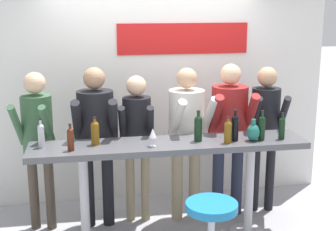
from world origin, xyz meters
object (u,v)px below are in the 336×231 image
at_px(person_right, 265,123).
at_px(wine_bottle_4, 95,132).
at_px(decorative_vase, 253,132).
at_px(wine_glass_0, 153,134).
at_px(person_left, 96,131).
at_px(person_center_left, 137,132).
at_px(wine_bottle_1, 41,134).
at_px(person_center_right, 229,124).
at_px(wine_bottle_2, 71,138).
at_px(person_center, 187,128).
at_px(wine_bottle_3, 198,127).
at_px(wine_bottle_6, 235,127).
at_px(wine_bottle_0, 262,127).
at_px(person_far_left, 38,133).
at_px(bar_stool, 211,228).
at_px(tasting_table, 169,158).
at_px(wine_bottle_7, 228,131).
at_px(wine_bottle_5, 282,127).

height_order(person_right, wine_bottle_4, person_right).
bearing_deg(decorative_vase, wine_glass_0, -179.28).
relative_size(person_left, person_center_left, 1.06).
distance_m(person_left, wine_bottle_1, 0.67).
relative_size(person_center_right, wine_bottle_2, 6.75).
xyz_separation_m(person_center, wine_bottle_3, (0.01, -0.48, 0.14)).
height_order(wine_bottle_4, wine_bottle_6, wine_bottle_6).
bearing_deg(wine_bottle_0, person_far_left, 165.53).
relative_size(bar_stool, wine_bottle_0, 2.41).
height_order(tasting_table, wine_bottle_7, wine_bottle_7).
bearing_deg(wine_bottle_2, person_center, 25.34).
relative_size(person_far_left, person_center_right, 0.98).
relative_size(person_center, person_center_right, 0.98).
bearing_deg(person_center_left, wine_glass_0, -74.63).
height_order(person_center_left, decorative_vase, person_center_left).
distance_m(person_far_left, wine_bottle_0, 2.27).
bearing_deg(wine_bottle_3, wine_bottle_6, -7.95).
bearing_deg(decorative_vase, wine_bottle_3, 170.92).
bearing_deg(wine_bottle_3, tasting_table, 178.34).
bearing_deg(wine_bottle_7, decorative_vase, 6.13).
bearing_deg(bar_stool, person_center, 87.77).
bearing_deg(wine_bottle_3, bar_stool, -94.29).
bearing_deg(wine_bottle_5, person_far_left, 166.67).
bearing_deg(wine_bottle_0, wine_bottle_7, -173.59).
xyz_separation_m(wine_bottle_1, wine_bottle_2, (0.27, -0.15, -0.01)).
relative_size(person_center_left, decorative_vase, 7.39).
xyz_separation_m(person_center_right, wine_bottle_7, (-0.21, -0.61, 0.10)).
distance_m(person_center, decorative_vase, 0.79).
bearing_deg(person_left, person_far_left, -179.88).
height_order(person_center_left, wine_bottle_3, person_center_left).
height_order(person_center_left, wine_bottle_1, person_center_left).
relative_size(bar_stool, decorative_vase, 3.28).
bearing_deg(person_center_right, wine_bottle_2, -157.78).
xyz_separation_m(wine_bottle_0, wine_bottle_3, (-0.63, 0.07, 0.01)).
height_order(wine_bottle_0, decorative_vase, wine_bottle_0).
relative_size(person_center_left, wine_bottle_4, 5.97).
xyz_separation_m(person_left, person_center, (0.97, 0.02, -0.02)).
bearing_deg(wine_bottle_1, tasting_table, -2.24).
relative_size(wine_bottle_2, wine_bottle_7, 0.98).
distance_m(person_right, wine_bottle_4, 1.96).
xyz_separation_m(wine_bottle_2, wine_bottle_3, (1.22, 0.09, 0.02)).
height_order(person_center_left, person_center_right, person_center_right).
relative_size(bar_stool, wine_bottle_6, 2.28).
height_order(person_right, wine_bottle_7, person_right).
bearing_deg(person_right, wine_bottle_3, -141.91).
height_order(tasting_table, person_center_right, person_center_right).
bearing_deg(person_left, wine_bottle_4, -89.44).
height_order(person_left, wine_bottle_5, person_left).
bearing_deg(wine_bottle_7, bar_stool, -117.09).
relative_size(wine_bottle_2, wine_glass_0, 1.45).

